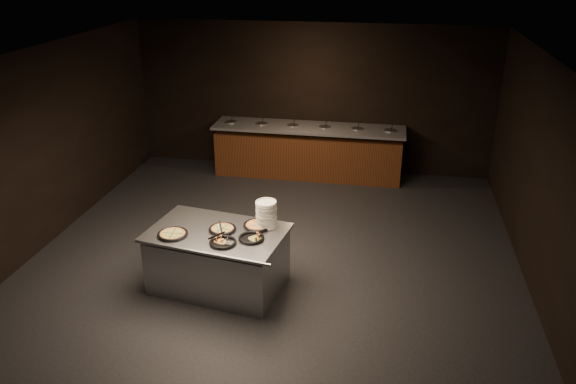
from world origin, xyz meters
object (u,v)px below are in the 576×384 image
serving_counter (218,260)px  plate_stack (266,214)px  pan_veggie_whole (173,234)px  pan_cheese_whole (222,229)px

serving_counter → plate_stack: plate_stack is taller
serving_counter → pan_veggie_whole: pan_veggie_whole is taller
serving_counter → plate_stack: 0.89m
serving_counter → pan_veggie_whole: 0.71m
serving_counter → pan_cheese_whole: 0.46m
plate_stack → pan_veggie_whole: size_ratio=0.93×
pan_veggie_whole → pan_cheese_whole: 0.63m
serving_counter → pan_veggie_whole: size_ratio=4.88×
serving_counter → plate_stack: (0.60, 0.24, 0.61)m
serving_counter → pan_cheese_whole: (0.07, 0.04, 0.45)m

